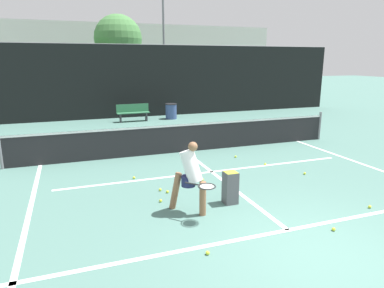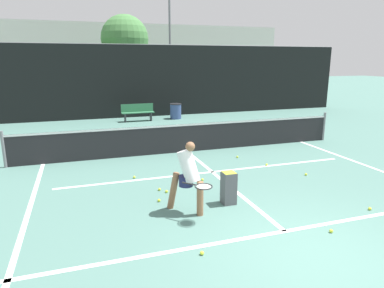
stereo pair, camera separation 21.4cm
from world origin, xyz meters
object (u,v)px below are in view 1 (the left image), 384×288
(player_practicing, at_px, (190,175))
(ball_hopper, at_px, (230,187))
(parked_car, at_px, (142,100))
(courtside_bench, at_px, (133,112))
(trash_bin, at_px, (171,111))

(player_practicing, height_order, ball_hopper, player_practicing)
(ball_hopper, xyz_separation_m, parked_car, (1.09, 14.45, 0.25))
(ball_hopper, distance_m, courtside_bench, 10.81)
(ball_hopper, bearing_deg, trash_bin, 80.14)
(courtside_bench, height_order, trash_bin, courtside_bench)
(trash_bin, distance_m, parked_car, 3.66)
(player_practicing, distance_m, parked_car, 14.74)
(player_practicing, distance_m, courtside_bench, 10.99)
(parked_car, bearing_deg, trash_bin, -77.33)
(player_practicing, relative_size, ball_hopper, 2.09)
(courtside_bench, bearing_deg, trash_bin, 1.80)
(player_practicing, height_order, parked_car, player_practicing)
(ball_hopper, relative_size, trash_bin, 0.89)
(courtside_bench, relative_size, parked_car, 0.36)
(courtside_bench, relative_size, trash_bin, 2.05)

